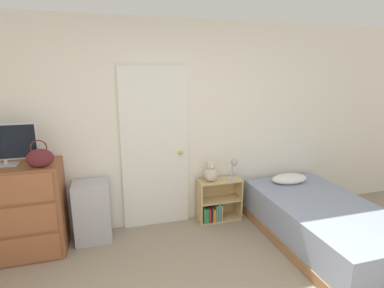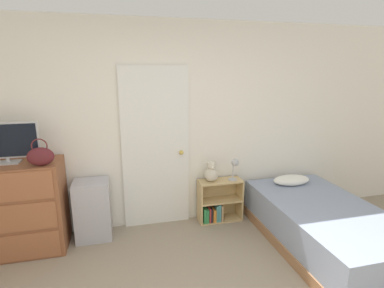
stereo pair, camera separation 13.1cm
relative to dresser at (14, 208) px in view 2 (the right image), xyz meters
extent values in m
cube|color=white|center=(1.66, 0.31, 0.77)|extent=(10.00, 0.06, 2.55)
cube|color=white|center=(1.58, 0.25, 0.50)|extent=(0.83, 0.04, 2.02)
sphere|color=gold|center=(1.89, 0.21, 0.44)|extent=(0.06, 0.06, 0.06)
cube|color=brown|center=(0.00, 0.00, 0.00)|extent=(1.02, 0.50, 1.01)
cube|color=#9D5B39|center=(0.00, -0.25, -0.33)|extent=(0.94, 0.01, 0.30)
cube|color=#9D5B39|center=(0.00, -0.25, 0.00)|extent=(0.94, 0.01, 0.30)
cube|color=#9D5B39|center=(0.00, -0.25, 0.33)|extent=(0.94, 0.01, 0.30)
cube|color=#B7B7BC|center=(0.00, 0.03, 0.51)|extent=(0.23, 0.16, 0.02)
cylinder|color=#B7B7BC|center=(0.00, 0.03, 0.54)|extent=(0.04, 0.04, 0.04)
cube|color=#B7B7BC|center=(0.00, 0.03, 0.75)|extent=(0.65, 0.02, 0.38)
cube|color=black|center=(0.00, 0.01, 0.75)|extent=(0.61, 0.01, 0.34)
ellipsoid|color=#591E23|center=(0.36, -0.15, 0.60)|extent=(0.26, 0.13, 0.19)
torus|color=#591E23|center=(0.36, -0.15, 0.71)|extent=(0.16, 0.01, 0.16)
cube|color=#ADADB7|center=(0.79, 0.08, -0.15)|extent=(0.40, 0.34, 0.71)
cube|color=tan|center=(2.12, 0.13, -0.23)|extent=(0.02, 0.24, 0.56)
cube|color=tan|center=(2.67, 0.13, -0.23)|extent=(0.02, 0.24, 0.56)
cube|color=tan|center=(2.40, 0.13, -0.50)|extent=(0.54, 0.24, 0.02)
cube|color=tan|center=(2.40, 0.13, -0.23)|extent=(0.54, 0.24, 0.02)
cube|color=tan|center=(2.40, 0.13, 0.05)|extent=(0.54, 0.24, 0.02)
cube|color=tan|center=(2.40, 0.25, -0.23)|extent=(0.58, 0.01, 0.56)
cube|color=#338C4C|center=(2.16, 0.09, -0.39)|extent=(0.03, 0.14, 0.20)
cube|color=#338C4C|center=(2.20, 0.12, -0.40)|extent=(0.03, 0.20, 0.18)
cube|color=red|center=(2.23, 0.12, -0.39)|extent=(0.02, 0.19, 0.19)
cube|color=black|center=(2.26, 0.12, -0.39)|extent=(0.02, 0.20, 0.19)
cube|color=orange|center=(2.30, 0.12, -0.40)|extent=(0.04, 0.20, 0.17)
cube|color=teal|center=(2.33, 0.12, -0.38)|extent=(0.02, 0.19, 0.22)
cube|color=teal|center=(2.36, 0.11, -0.37)|extent=(0.03, 0.17, 0.24)
cube|color=tan|center=(2.40, 0.12, -0.38)|extent=(0.02, 0.21, 0.22)
sphere|color=beige|center=(2.27, 0.13, 0.14)|extent=(0.18, 0.18, 0.18)
sphere|color=beige|center=(2.27, 0.13, 0.26)|extent=(0.11, 0.11, 0.11)
sphere|color=silver|center=(2.27, 0.09, 0.25)|extent=(0.04, 0.04, 0.04)
sphere|color=beige|center=(2.23, 0.13, 0.30)|extent=(0.05, 0.05, 0.05)
sphere|color=beige|center=(2.31, 0.13, 0.30)|extent=(0.05, 0.05, 0.05)
cylinder|color=#B2B2B7|center=(2.56, 0.11, 0.06)|extent=(0.11, 0.11, 0.01)
cylinder|color=#B2B2B7|center=(2.56, 0.11, 0.17)|extent=(0.01, 0.01, 0.20)
sphere|color=#B2B2B7|center=(2.58, 0.09, 0.30)|extent=(0.10, 0.10, 0.10)
cube|color=#996B47|center=(3.34, -0.74, -0.45)|extent=(1.12, 1.99, 0.12)
cube|color=#8C99B2|center=(3.34, -0.74, -0.20)|extent=(1.08, 1.93, 0.36)
ellipsoid|color=white|center=(3.34, -0.02, 0.03)|extent=(0.50, 0.28, 0.12)
camera|label=1|loc=(1.02, -3.31, 1.45)|focal=28.00mm
camera|label=2|loc=(1.15, -3.35, 1.45)|focal=28.00mm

